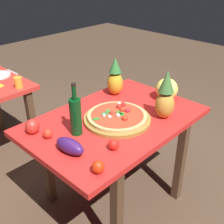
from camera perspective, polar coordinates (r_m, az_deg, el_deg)
ground_plane at (r=2.48m, az=0.42°, el=-16.61°), size 10.00×10.00×0.00m
display_table at (r=2.07m, az=0.48°, el=-3.59°), size 1.25×0.83×0.76m
pizza_board at (r=1.98m, az=1.04°, el=-1.43°), size 0.47×0.47×0.02m
pizza at (r=1.97m, az=1.10°, el=-0.71°), size 0.41×0.41×0.06m
wine_bottle at (r=1.80m, az=-7.26°, el=-0.71°), size 0.08×0.08×0.35m
pineapple_left at (r=1.99m, az=10.61°, el=2.92°), size 0.13×0.13×0.35m
pineapple_right at (r=2.32m, az=0.64°, el=6.78°), size 0.13×0.13×0.32m
melon at (r=2.29m, az=10.86°, el=4.49°), size 0.18×0.18×0.18m
bell_pepper at (r=1.90m, az=-15.64°, el=-2.83°), size 0.09×0.09×0.10m
eggplant at (r=1.68m, az=-8.41°, el=-6.73°), size 0.11×0.21×0.09m
tomato_at_corner at (r=1.69m, az=0.32°, el=-6.50°), size 0.06×0.06×0.06m
tomato_beside_pepper at (r=1.84m, az=-12.71°, el=-4.22°), size 0.06×0.06×0.06m
tomato_by_bottle at (r=1.53m, az=-2.78°, el=-10.89°), size 0.07×0.07×0.07m
drinking_glass_juice at (r=2.60m, az=-18.18°, el=5.61°), size 0.07×0.07×0.10m
knife_utensil at (r=3.01m, az=-19.33°, el=7.57°), size 0.02×0.18×0.01m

